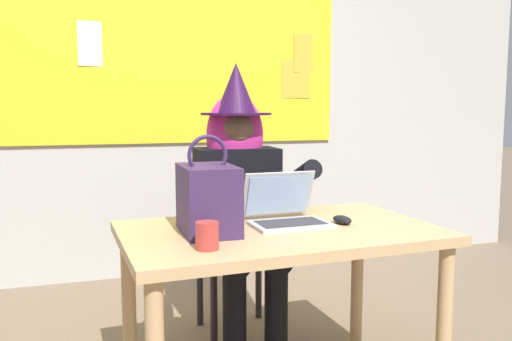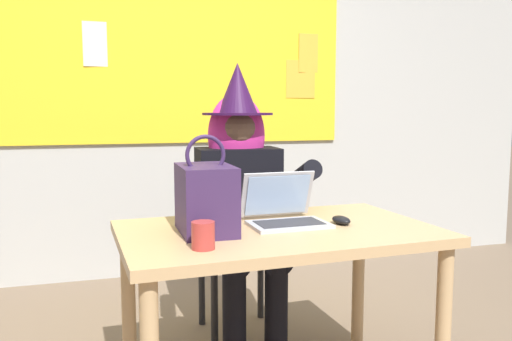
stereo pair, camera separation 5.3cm
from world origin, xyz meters
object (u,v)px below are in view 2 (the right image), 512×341
Objects in this scene: coffee_mug at (203,235)px; person_costumed at (240,186)px; handbag at (206,198)px; chair_at_desk at (235,234)px; laptop at (284,212)px; computer_mouse at (341,220)px; desk_main at (278,251)px.

person_costumed is at bearing 67.08° from coffee_mug.
handbag is 3.98× the size of coffee_mug.
chair_at_desk reaches higher than coffee_mug.
person_costumed is at bearing 92.65° from laptop.
computer_mouse is 1.09× the size of coffee_mug.
handbag reaches higher than computer_mouse.
laptop reaches higher than chair_at_desk.
coffee_mug is (-0.36, -0.84, -0.04)m from person_costumed.
coffee_mug reaches higher than computer_mouse.
person_costumed is at bearing 89.21° from desk_main.
computer_mouse is at bearing 25.78° from person_costumed.
person_costumed reaches higher than computer_mouse.
laptop is 3.43× the size of coffee_mug.
chair_at_desk is at bearing 89.10° from desk_main.
chair_at_desk reaches higher than desk_main.
laptop is at bearing 153.05° from computer_mouse.
handbag reaches higher than laptop.
coffee_mug is (-0.36, -0.97, 0.24)m from chair_at_desk.
desk_main is 0.44m from coffee_mug.
desk_main is at bearing 1.76° from person_costumed.
computer_mouse is at bearing -21.35° from laptop.
person_costumed is 3.76× the size of handbag.
laptop reaches higher than coffee_mug.
desk_main is 12.31× the size of computer_mouse.
coffee_mug is (-0.35, -0.23, 0.14)m from desk_main.
handbag is at bearing 170.70° from computer_mouse.
chair_at_desk is 2.43× the size of handbag.
chair_at_desk is at bearing 101.90° from computer_mouse.
chair_at_desk is at bearing -178.90° from person_costumed.
desk_main is 0.30m from computer_mouse.
handbag reaches higher than desk_main.
laptop is (0.04, -0.54, -0.04)m from person_costumed.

